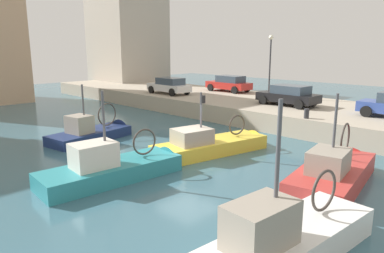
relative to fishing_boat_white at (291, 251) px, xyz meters
The scene contains 14 objects.
water_surface 8.53m from the fishing_boat_white, 63.36° to the left, with size 80.00×80.00×0.00m, color #386070.
quay_wall 17.12m from the fishing_boat_white, 26.46° to the left, with size 9.00×56.00×1.20m, color #ADA08C.
fishing_boat_white is the anchor object (origin of this frame).
fishing_boat_teal 7.79m from the fishing_boat_white, 89.13° to the left, with size 6.54×2.45×4.40m.
fishing_boat_yellow 9.27m from the fishing_boat_white, 53.41° to the left, with size 6.97×2.92×3.86m.
fishing_boat_red 5.85m from the fishing_boat_white, 14.20° to the left, with size 6.58×2.99×4.46m.
fishing_boat_navy 14.35m from the fishing_boat_white, 79.05° to the left, with size 5.67×2.60×4.00m.
parked_car_black 17.09m from the fishing_boat_white, 31.12° to the left, with size 2.09×4.18×1.39m.
parked_car_red 24.45m from the fishing_boat_white, 43.23° to the left, with size 1.95×4.19×1.43m.
parked_car_white 23.19m from the fishing_boat_white, 56.26° to the left, with size 1.90×4.07×1.38m.
mooring_bollard_mid 12.58m from the fishing_boat_white, 26.72° to the left, with size 0.28×0.28×0.55m, color #2D2D33.
mooring_bollard_north 17.67m from the fishing_boat_white, 50.64° to the left, with size 0.28×0.28×0.55m, color #2D2D33.
quay_streetlamp 21.04m from the fishing_boat_white, 35.24° to the left, with size 0.36×0.36×4.83m.
waterfront_building_west_mid 38.54m from the fishing_boat_white, 60.86° to the left, with size 7.30×7.79×13.14m.
Camera 1 is at (-11.36, -11.68, 5.16)m, focal length 33.88 mm.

